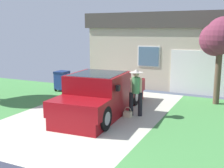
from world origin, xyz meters
TOP-DOWN VIEW (x-y plane):
  - pickup_truck at (0.31, 4.51)m, footprint 2.31×5.49m
  - person_with_hat at (1.61, 4.93)m, footprint 0.50×0.50m
  - handbag at (1.41, 4.66)m, footprint 0.28×0.21m
  - house_with_garage at (2.46, 12.84)m, footprint 11.32×6.82m
  - neighbor_tree at (4.19, 7.92)m, footprint 1.81×1.89m
  - wheeled_trash_bin at (-3.48, 7.44)m, footprint 0.60×0.72m

SIDE VIEW (x-z plane):
  - handbag at x=1.41m, z-range -0.08..0.31m
  - wheeled_trash_bin at x=-3.48m, z-range 0.04..1.09m
  - pickup_truck at x=0.31m, z-range -0.09..1.52m
  - person_with_hat at x=1.61m, z-range 0.09..1.86m
  - house_with_garage at x=2.46m, z-range 0.02..4.11m
  - neighbor_tree at x=4.19m, z-range 0.98..4.70m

